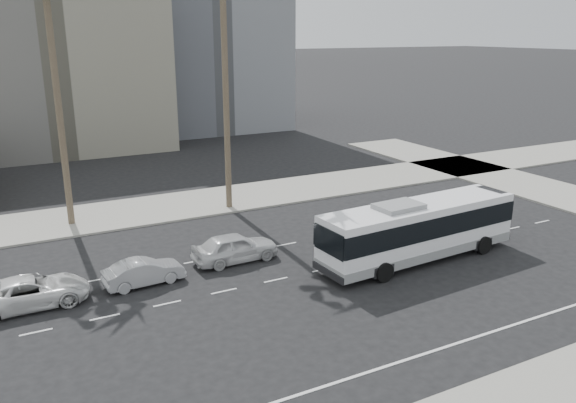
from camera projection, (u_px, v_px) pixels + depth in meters
ground at (367, 260)px, 33.65m from camera, size 700.00×700.00×0.00m
sidewalk_north at (256, 195)px, 46.76m from camera, size 120.00×7.00×0.15m
midrise_beige_west at (46, 67)px, 63.84m from camera, size 24.00×18.00×18.00m
midrise_gray_center at (196, 30)px, 77.56m from camera, size 20.00×20.00×26.00m
city_bus at (419, 228)px, 33.23m from camera, size 12.94×3.64×3.68m
car_a at (235, 247)px, 33.28m from camera, size 2.10×5.04×1.71m
car_b at (144, 272)px, 30.29m from camera, size 1.77×4.31×1.39m
car_c at (31, 292)px, 27.87m from camera, size 2.52×5.47×1.52m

